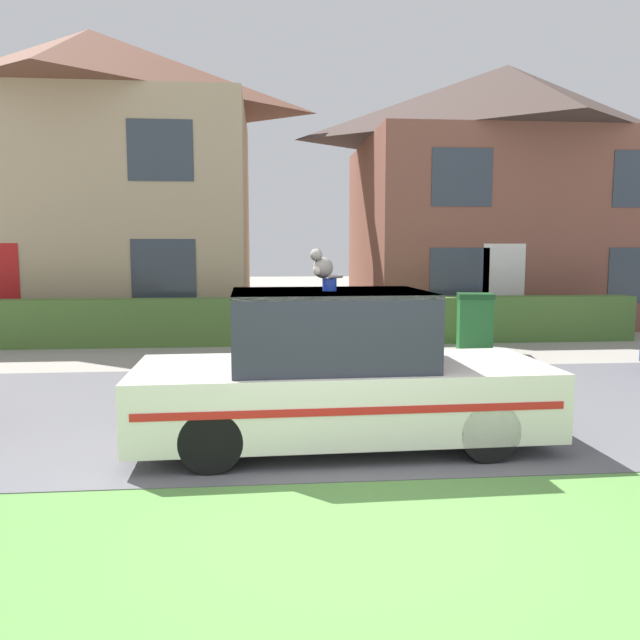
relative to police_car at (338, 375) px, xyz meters
The scene contains 9 objects.
ground_plane 2.02m from the police_car, 92.98° to the right, with size 80.00×80.00×0.00m, color gray.
road_strip 1.64m from the police_car, 93.79° to the left, with size 28.00×5.07×0.01m, color #5B5B60.
lawn_verge 2.39m from the police_car, 92.46° to the right, with size 28.00×2.44×0.01m, color #568C42.
garden_hedge 6.79m from the police_car, 89.66° to the left, with size 14.37×0.57×0.97m, color #4C7233.
police_car is the anchor object (origin of this frame).
cat 1.12m from the police_car, 163.28° to the right, with size 0.35×0.28×0.31m.
house_left 12.21m from the police_car, 115.33° to the left, with size 8.14×6.07×7.47m.
house_right 12.60m from the police_car, 61.40° to the left, with size 8.17×6.20×6.91m.
wheelie_bin 6.30m from the police_car, 58.62° to the left, with size 0.75×0.67×1.14m.
Camera 1 is at (-0.64, -4.26, 1.99)m, focal length 35.00 mm.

